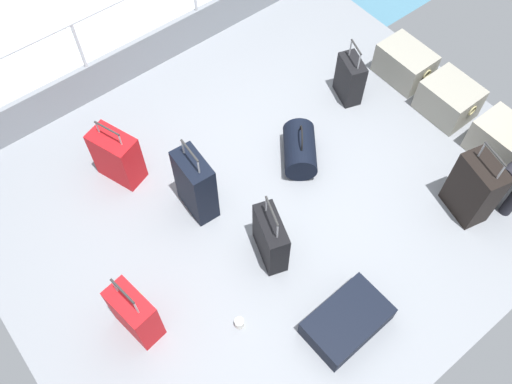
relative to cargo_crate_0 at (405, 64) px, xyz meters
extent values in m
cube|color=gray|center=(0.30, -2.14, -0.22)|extent=(4.40, 5.20, 0.06)
cube|color=gray|center=(-1.87, -2.14, 0.04)|extent=(0.06, 5.20, 0.45)
cylinder|color=silver|center=(-1.87, -2.84, 0.31)|extent=(0.04, 0.04, 1.00)
cylinder|color=silver|center=(-1.87, -1.45, 0.31)|extent=(0.04, 0.04, 1.00)
cube|color=white|center=(-3.30, -2.14, -0.53)|extent=(2.40, 7.28, 0.01)
cube|color=gray|center=(0.00, 0.00, 0.00)|extent=(0.58, 0.41, 0.37)
torus|color=tan|center=(-0.30, 0.00, 0.07)|extent=(0.02, 0.12, 0.12)
torus|color=tan|center=(0.30, 0.00, 0.07)|extent=(0.02, 0.12, 0.12)
cube|color=gray|center=(0.65, -0.02, 0.00)|extent=(0.54, 0.46, 0.38)
torus|color=tan|center=(0.37, -0.02, 0.08)|extent=(0.02, 0.12, 0.12)
torus|color=tan|center=(0.93, -0.02, 0.08)|extent=(0.02, 0.12, 0.12)
cube|color=#9E9989|center=(1.34, -0.03, 0.01)|extent=(0.55, 0.43, 0.39)
torus|color=tan|center=(1.06, -0.03, 0.09)|extent=(0.02, 0.12, 0.12)
cylinder|color=black|center=(1.84, -0.52, 0.00)|extent=(0.11, 0.11, 0.38)
cylinder|color=black|center=(1.66, -0.52, 0.00)|extent=(0.11, 0.11, 0.38)
cube|color=black|center=(1.56, -0.81, 0.16)|extent=(0.47, 0.34, 0.69)
cylinder|color=#A5A8AD|center=(1.44, -0.78, 0.60)|extent=(0.02, 0.02, 0.19)
cylinder|color=#A5A8AD|center=(1.69, -0.84, 0.60)|extent=(0.02, 0.02, 0.19)
cylinder|color=#2D2D2D|center=(1.56, -0.81, 0.69)|extent=(0.27, 0.08, 0.02)
cube|color=green|center=(1.60, -0.68, 0.24)|extent=(0.05, 0.02, 0.08)
cube|color=red|center=(-0.80, -3.15, 0.10)|extent=(0.50, 0.38, 0.57)
cylinder|color=#A5A8AD|center=(-0.93, -3.19, 0.45)|extent=(0.02, 0.02, 0.14)
cylinder|color=#A5A8AD|center=(-0.68, -3.10, 0.45)|extent=(0.02, 0.02, 0.14)
cylinder|color=#2D2D2D|center=(-0.80, -3.15, 0.53)|extent=(0.28, 0.11, 0.02)
cube|color=white|center=(-0.85, -3.03, 0.22)|extent=(0.05, 0.02, 0.08)
cube|color=black|center=(-0.17, -0.69, 0.07)|extent=(0.39, 0.29, 0.51)
cylinder|color=#A5A8AD|center=(-0.27, -0.65, 0.42)|extent=(0.02, 0.02, 0.20)
cylinder|color=#A5A8AD|center=(-0.07, -0.72, 0.42)|extent=(0.02, 0.02, 0.20)
cylinder|color=#2D2D2D|center=(-0.17, -0.69, 0.52)|extent=(0.22, 0.09, 0.02)
cube|color=silver|center=(-0.14, -0.59, 0.12)|extent=(0.05, 0.02, 0.08)
cube|color=black|center=(1.71, -2.48, -0.08)|extent=(0.47, 0.72, 0.21)
cube|color=silver|center=(1.70, -2.12, -0.07)|extent=(0.05, 0.01, 0.08)
cube|color=red|center=(0.63, -3.84, 0.09)|extent=(0.44, 0.27, 0.55)
cylinder|color=#A5A8AD|center=(0.51, -3.85, 0.47)|extent=(0.02, 0.02, 0.21)
cylinder|color=#A5A8AD|center=(0.75, -3.82, 0.47)|extent=(0.02, 0.02, 0.21)
cylinder|color=#2D2D2D|center=(0.63, -3.84, 0.57)|extent=(0.27, 0.06, 0.02)
cube|color=green|center=(0.61, -3.72, 0.28)|extent=(0.05, 0.01, 0.08)
cube|color=black|center=(-0.03, -2.77, 0.17)|extent=(0.43, 0.25, 0.72)
cylinder|color=#A5A8AD|center=(-0.15, -2.76, 0.62)|extent=(0.02, 0.02, 0.17)
cylinder|color=#A5A8AD|center=(0.10, -2.78, 0.62)|extent=(0.02, 0.02, 0.17)
cylinder|color=#2D2D2D|center=(-0.03, -2.77, 0.70)|extent=(0.27, 0.04, 0.02)
cube|color=green|center=(-0.02, -2.66, 0.30)|extent=(0.05, 0.01, 0.08)
cube|color=black|center=(0.78, -2.55, 0.09)|extent=(0.48, 0.32, 0.54)
cylinder|color=#A5A8AD|center=(0.66, -2.51, 0.46)|extent=(0.02, 0.02, 0.21)
cylinder|color=#A5A8AD|center=(0.91, -2.59, 0.46)|extent=(0.02, 0.02, 0.21)
cylinder|color=#2D2D2D|center=(0.78, -2.55, 0.57)|extent=(0.28, 0.11, 0.02)
cube|color=green|center=(0.81, -2.46, 0.25)|extent=(0.05, 0.02, 0.08)
cylinder|color=black|center=(0.15, -1.66, -0.03)|extent=(0.62, 0.58, 0.32)
torus|color=black|center=(0.15, -1.66, 0.14)|extent=(0.22, 0.18, 0.27)
cylinder|color=white|center=(1.15, -3.18, -0.14)|extent=(0.08, 0.08, 0.10)
camera|label=1|loc=(2.40, -4.00, 4.32)|focal=38.21mm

